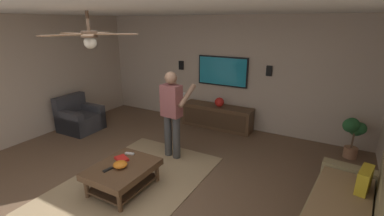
{
  "coord_description": "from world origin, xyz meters",
  "views": [
    {
      "loc": [
        -2.62,
        -2.43,
        2.46
      ],
      "look_at": [
        1.16,
        -0.33,
        1.07
      ],
      "focal_mm": 25.1,
      "sensor_mm": 36.0,
      "label": 1
    }
  ],
  "objects_px": {
    "coffee_table": "(123,172)",
    "bowl": "(120,165)",
    "media_console": "(217,117)",
    "wall_speaker_right": "(181,65)",
    "remote_black": "(108,170)",
    "potted_plant_tall": "(354,131)",
    "remote_white": "(130,154)",
    "ceiling_fan": "(89,36)",
    "armchair": "(80,119)",
    "tv": "(222,71)",
    "book": "(122,159)",
    "person_standing": "(172,110)",
    "wall_speaker_left": "(269,71)",
    "vase_round": "(219,102)"
  },
  "relations": [
    {
      "from": "coffee_table",
      "to": "bowl",
      "type": "distance_m",
      "value": 0.16
    },
    {
      "from": "media_console",
      "to": "wall_speaker_right",
      "type": "xyz_separation_m",
      "value": [
        0.25,
        1.15,
        1.12
      ]
    },
    {
      "from": "bowl",
      "to": "remote_black",
      "type": "distance_m",
      "value": 0.19
    },
    {
      "from": "potted_plant_tall",
      "to": "remote_white",
      "type": "distance_m",
      "value": 4.09
    },
    {
      "from": "remote_white",
      "to": "ceiling_fan",
      "type": "height_order",
      "value": "ceiling_fan"
    },
    {
      "from": "armchair",
      "to": "potted_plant_tall",
      "type": "xyz_separation_m",
      "value": [
        1.58,
        -5.6,
        0.26
      ]
    },
    {
      "from": "tv",
      "to": "book",
      "type": "distance_m",
      "value": 3.28
    },
    {
      "from": "remote_black",
      "to": "potted_plant_tall",
      "type": "bearing_deg",
      "value": -36.83
    },
    {
      "from": "remote_black",
      "to": "book",
      "type": "distance_m",
      "value": 0.33
    },
    {
      "from": "wall_speaker_right",
      "to": "person_standing",
      "type": "bearing_deg",
      "value": -153.14
    },
    {
      "from": "ceiling_fan",
      "to": "remote_white",
      "type": "bearing_deg",
      "value": -1.01
    },
    {
      "from": "remote_black",
      "to": "person_standing",
      "type": "bearing_deg",
      "value": 1.66
    },
    {
      "from": "person_standing",
      "to": "ceiling_fan",
      "type": "xyz_separation_m",
      "value": [
        -1.46,
        0.25,
        1.35
      ]
    },
    {
      "from": "remote_white",
      "to": "wall_speaker_left",
      "type": "height_order",
      "value": "wall_speaker_left"
    },
    {
      "from": "wall_speaker_right",
      "to": "tv",
      "type": "bearing_deg",
      "value": -90.66
    },
    {
      "from": "wall_speaker_left",
      "to": "remote_white",
      "type": "bearing_deg",
      "value": 153.61
    },
    {
      "from": "remote_white",
      "to": "tv",
      "type": "bearing_deg",
      "value": 67.96
    },
    {
      "from": "bowl",
      "to": "vase_round",
      "type": "xyz_separation_m",
      "value": [
        3.03,
        -0.27,
        0.21
      ]
    },
    {
      "from": "coffee_table",
      "to": "potted_plant_tall",
      "type": "xyz_separation_m",
      "value": [
        2.89,
        -3.04,
        0.24
      ]
    },
    {
      "from": "wall_speaker_left",
      "to": "potted_plant_tall",
      "type": "bearing_deg",
      "value": -102.61
    },
    {
      "from": "armchair",
      "to": "bowl",
      "type": "relative_size",
      "value": 3.97
    },
    {
      "from": "person_standing",
      "to": "wall_speaker_right",
      "type": "distance_m",
      "value": 2.3
    },
    {
      "from": "wall_speaker_right",
      "to": "ceiling_fan",
      "type": "bearing_deg",
      "value": -167.5
    },
    {
      "from": "bowl",
      "to": "remote_white",
      "type": "distance_m",
      "value": 0.42
    },
    {
      "from": "remote_white",
      "to": "book",
      "type": "distance_m",
      "value": 0.21
    },
    {
      "from": "bowl",
      "to": "book",
      "type": "distance_m",
      "value": 0.23
    },
    {
      "from": "remote_white",
      "to": "bowl",
      "type": "bearing_deg",
      "value": -81.9
    },
    {
      "from": "vase_round",
      "to": "book",
      "type": "bearing_deg",
      "value": 171.75
    },
    {
      "from": "tv",
      "to": "person_standing",
      "type": "distance_m",
      "value": 2.05
    },
    {
      "from": "remote_white",
      "to": "person_standing",
      "type": "bearing_deg",
      "value": 60.52
    },
    {
      "from": "remote_white",
      "to": "wall_speaker_left",
      "type": "xyz_separation_m",
      "value": [
        2.93,
        -1.46,
        1.03
      ]
    },
    {
      "from": "book",
      "to": "wall_speaker_left",
      "type": "height_order",
      "value": "wall_speaker_left"
    },
    {
      "from": "armchair",
      "to": "remote_white",
      "type": "height_order",
      "value": "armchair"
    },
    {
      "from": "media_console",
      "to": "person_standing",
      "type": "height_order",
      "value": "person_standing"
    },
    {
      "from": "person_standing",
      "to": "potted_plant_tall",
      "type": "bearing_deg",
      "value": -55.79
    },
    {
      "from": "bowl",
      "to": "remote_white",
      "type": "xyz_separation_m",
      "value": [
        0.38,
        0.16,
        -0.04
      ]
    },
    {
      "from": "media_console",
      "to": "bowl",
      "type": "relative_size",
      "value": 8.12
    },
    {
      "from": "remote_white",
      "to": "vase_round",
      "type": "distance_m",
      "value": 2.69
    },
    {
      "from": "tv",
      "to": "book",
      "type": "xyz_separation_m",
      "value": [
        -3.13,
        0.35,
        -0.92
      ]
    },
    {
      "from": "wall_speaker_right",
      "to": "armchair",
      "type": "bearing_deg",
      "value": 140.49
    },
    {
      "from": "tv",
      "to": "bowl",
      "type": "xyz_separation_m",
      "value": [
        -3.31,
        0.21,
        -0.9
      ]
    },
    {
      "from": "person_standing",
      "to": "book",
      "type": "xyz_separation_m",
      "value": [
        -1.13,
        0.22,
        -0.51
      ]
    },
    {
      "from": "armchair",
      "to": "person_standing",
      "type": "xyz_separation_m",
      "value": [
        -0.04,
        -2.65,
        0.65
      ]
    },
    {
      "from": "tv",
      "to": "remote_black",
      "type": "bearing_deg",
      "value": -5.1
    },
    {
      "from": "coffee_table",
      "to": "book",
      "type": "relative_size",
      "value": 4.55
    },
    {
      "from": "coffee_table",
      "to": "vase_round",
      "type": "xyz_separation_m",
      "value": [
        2.99,
        -0.27,
        0.36
      ]
    },
    {
      "from": "media_console",
      "to": "tv",
      "type": "bearing_deg",
      "value": 180.0
    },
    {
      "from": "armchair",
      "to": "wall_speaker_left",
      "type": "relative_size",
      "value": 3.78
    },
    {
      "from": "remote_white",
      "to": "wall_speaker_right",
      "type": "distance_m",
      "value": 3.19
    },
    {
      "from": "potted_plant_tall",
      "to": "wall_speaker_left",
      "type": "height_order",
      "value": "wall_speaker_left"
    }
  ]
}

